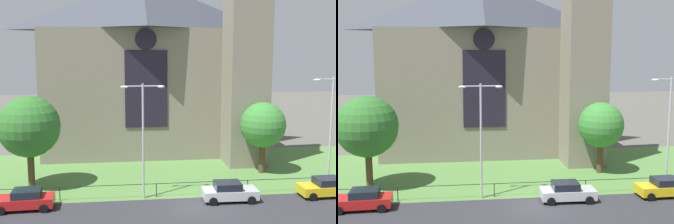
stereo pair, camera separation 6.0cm
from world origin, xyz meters
TOP-DOWN VIEW (x-y plane):
  - ground at (0.00, 10.00)m, footprint 160.00×160.00m
  - road_asphalt at (0.00, -2.00)m, footprint 120.00×8.00m
  - grass_verge at (0.00, 8.00)m, footprint 120.00×20.00m
  - church_building at (-1.90, 18.95)m, footprint 23.20×16.20m
  - iron_railing at (-2.67, 2.50)m, footprint 29.99×0.07m
  - tree_right_near at (8.01, 8.12)m, footprint 4.29×4.29m
  - tree_left_near at (-12.96, 6.02)m, footprint 5.15×5.15m
  - streetlamp_near at (-3.69, 2.40)m, footprint 3.37×0.26m
  - streetlamp_far at (11.67, 2.40)m, footprint 3.37×0.26m
  - parked_car_red at (-12.44, 1.07)m, footprint 4.26×2.15m
  - parked_car_silver at (2.86, 0.99)m, footprint 4.25×2.13m
  - parked_car_yellow at (10.80, 1.09)m, footprint 4.23×2.08m

SIDE VIEW (x-z plane):
  - ground at x=0.00m, z-range 0.00..0.00m
  - grass_verge at x=0.00m, z-range 0.00..0.01m
  - road_asphalt at x=0.00m, z-range 0.00..0.01m
  - parked_car_red at x=-12.44m, z-range -0.01..1.50m
  - parked_car_silver at x=2.86m, z-range -0.01..1.50m
  - parked_car_yellow at x=10.80m, z-range -0.01..1.50m
  - iron_railing at x=-2.67m, z-range 0.41..1.53m
  - tree_right_near at x=8.01m, z-range 1.21..8.01m
  - tree_left_near at x=-12.96m, z-range 1.33..9.21m
  - streetlamp_near at x=-3.69m, z-range 1.16..10.22m
  - streetlamp_far at x=11.67m, z-range 1.17..10.65m
  - church_building at x=-1.90m, z-range -2.73..23.27m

